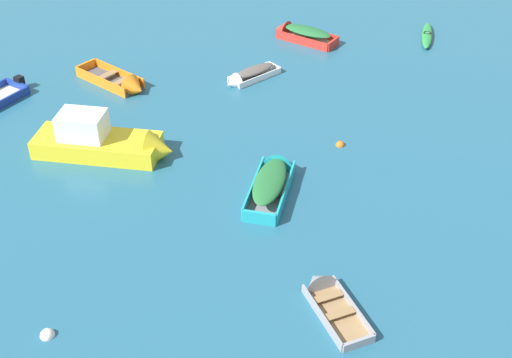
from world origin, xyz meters
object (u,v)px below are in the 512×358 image
object	(u,v)px
rowboat_orange_foreground_center	(123,84)
rowboat_grey_near_right	(325,294)
mooring_buoy_trailing	(48,336)
motor_launch_yellow_outer_right	(107,142)
rowboat_turquoise_distant_center	(273,178)
rowboat_white_midfield_left	(247,76)
rowboat_red_back_row_right	(298,33)
kayak_green_cluster_inner	(427,35)
mooring_buoy_outer_edge	(340,145)

from	to	relation	value
rowboat_orange_foreground_center	rowboat_grey_near_right	bearing A→B (deg)	-49.46
mooring_buoy_trailing	motor_launch_yellow_outer_right	bearing A→B (deg)	98.38
rowboat_turquoise_distant_center	rowboat_grey_near_right	world-z (taller)	rowboat_turquoise_distant_center
rowboat_white_midfield_left	rowboat_grey_near_right	size ratio (longest dim) A/B	0.92
rowboat_red_back_row_right	kayak_green_cluster_inner	bearing A→B (deg)	9.80
kayak_green_cluster_inner	mooring_buoy_trailing	world-z (taller)	kayak_green_cluster_inner
kayak_green_cluster_inner	rowboat_red_back_row_right	size ratio (longest dim) A/B	0.92
rowboat_grey_near_right	mooring_buoy_outer_edge	distance (m)	8.94
rowboat_red_back_row_right	rowboat_white_midfield_left	bearing A→B (deg)	-110.29
rowboat_turquoise_distant_center	mooring_buoy_outer_edge	world-z (taller)	rowboat_turquoise_distant_center
rowboat_grey_near_right	mooring_buoy_outer_edge	size ratio (longest dim) A/B	8.25
rowboat_white_midfield_left	mooring_buoy_outer_edge	xyz separation A→B (m)	(4.86, -5.19, -0.25)
rowboat_turquoise_distant_center	mooring_buoy_trailing	xyz separation A→B (m)	(-5.62, -8.50, -0.38)
rowboat_grey_near_right	kayak_green_cluster_inner	bearing A→B (deg)	78.55
mooring_buoy_outer_edge	rowboat_orange_foreground_center	bearing A→B (deg)	161.87
rowboat_orange_foreground_center	rowboat_white_midfield_left	distance (m)	6.03
rowboat_turquoise_distant_center	rowboat_red_back_row_right	distance (m)	13.85
rowboat_red_back_row_right	mooring_buoy_outer_edge	distance (m)	10.95
rowboat_turquoise_distant_center	motor_launch_yellow_outer_right	bearing A→B (deg)	170.85
motor_launch_yellow_outer_right	mooring_buoy_outer_edge	distance (m)	9.73
rowboat_turquoise_distant_center	mooring_buoy_outer_edge	bearing A→B (deg)	53.49
rowboat_orange_foreground_center	mooring_buoy_outer_edge	xyz separation A→B (m)	(10.64, -3.48, -0.23)
motor_launch_yellow_outer_right	rowboat_turquoise_distant_center	size ratio (longest dim) A/B	1.39
rowboat_orange_foreground_center	rowboat_white_midfield_left	size ratio (longest dim) A/B	1.43
kayak_green_cluster_inner	rowboat_red_back_row_right	world-z (taller)	rowboat_red_back_row_right
rowboat_grey_near_right	rowboat_red_back_row_right	size ratio (longest dim) A/B	0.82
rowboat_red_back_row_right	rowboat_turquoise_distant_center	bearing A→B (deg)	-88.16
kayak_green_cluster_inner	mooring_buoy_trailing	bearing A→B (deg)	-117.42
motor_launch_yellow_outer_right	kayak_green_cluster_inner	bearing A→B (deg)	45.58
rowboat_grey_near_right	motor_launch_yellow_outer_right	bearing A→B (deg)	144.35
rowboat_grey_near_right	mooring_buoy_trailing	bearing A→B (deg)	-160.42
kayak_green_cluster_inner	rowboat_turquoise_distant_center	bearing A→B (deg)	-113.69
rowboat_grey_near_right	rowboat_red_back_row_right	xyz separation A→B (m)	(-2.86, 19.49, 0.21)
motor_launch_yellow_outer_right	rowboat_red_back_row_right	size ratio (longest dim) A/B	1.49
rowboat_white_midfield_left	mooring_buoy_outer_edge	distance (m)	7.12
mooring_buoy_trailing	mooring_buoy_outer_edge	bearing A→B (deg)	55.67
kayak_green_cluster_inner	rowboat_grey_near_right	size ratio (longest dim) A/B	1.12
rowboat_white_midfield_left	mooring_buoy_trailing	world-z (taller)	rowboat_white_midfield_left
rowboat_turquoise_distant_center	mooring_buoy_trailing	distance (m)	10.20
rowboat_orange_foreground_center	rowboat_grey_near_right	distance (m)	16.34
rowboat_orange_foreground_center	rowboat_turquoise_distant_center	xyz separation A→B (m)	(8.21, -6.77, 0.16)
rowboat_white_midfield_left	rowboat_grey_near_right	world-z (taller)	rowboat_grey_near_right
kayak_green_cluster_inner	rowboat_red_back_row_right	xyz separation A→B (m)	(-7.05, -1.22, 0.19)
kayak_green_cluster_inner	rowboat_white_midfield_left	size ratio (longest dim) A/B	1.22
motor_launch_yellow_outer_right	rowboat_turquoise_distant_center	xyz separation A→B (m)	(7.04, -1.13, -0.21)
rowboat_turquoise_distant_center	rowboat_grey_near_right	distance (m)	6.15
rowboat_grey_near_right	rowboat_turquoise_distant_center	bearing A→B (deg)	113.15
rowboat_orange_foreground_center	mooring_buoy_outer_edge	size ratio (longest dim) A/B	10.89
rowboat_turquoise_distant_center	mooring_buoy_outer_edge	size ratio (longest dim) A/B	10.86
kayak_green_cluster_inner	rowboat_grey_near_right	xyz separation A→B (m)	(-4.20, -20.71, -0.02)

